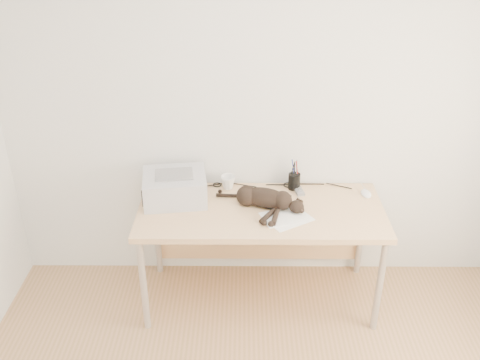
{
  "coord_description": "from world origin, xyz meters",
  "views": [
    {
      "loc": [
        -0.12,
        -1.58,
        2.55
      ],
      "look_at": [
        -0.14,
        1.34,
        0.98
      ],
      "focal_mm": 40.0,
      "sensor_mm": 36.0,
      "label": 1
    }
  ],
  "objects_px": {
    "desk": "(260,219)",
    "printer": "(175,187)",
    "pen_cup": "(294,181)",
    "mouse": "(366,192)",
    "mug": "(228,182)",
    "cat": "(263,199)"
  },
  "relations": [
    {
      "from": "printer",
      "to": "mouse",
      "type": "height_order",
      "value": "printer"
    },
    {
      "from": "mug",
      "to": "mouse",
      "type": "xyz_separation_m",
      "value": [
        0.94,
        -0.08,
        -0.03
      ]
    },
    {
      "from": "desk",
      "to": "printer",
      "type": "height_order",
      "value": "printer"
    },
    {
      "from": "pen_cup",
      "to": "desk",
      "type": "bearing_deg",
      "value": -141.83
    },
    {
      "from": "desk",
      "to": "mouse",
      "type": "distance_m",
      "value": 0.74
    },
    {
      "from": "mouse",
      "to": "pen_cup",
      "type": "bearing_deg",
      "value": 167.22
    },
    {
      "from": "desk",
      "to": "cat",
      "type": "bearing_deg",
      "value": -79.88
    },
    {
      "from": "desk",
      "to": "mouse",
      "type": "bearing_deg",
      "value": 8.33
    },
    {
      "from": "desk",
      "to": "printer",
      "type": "relative_size",
      "value": 3.55
    },
    {
      "from": "desk",
      "to": "printer",
      "type": "bearing_deg",
      "value": 176.8
    },
    {
      "from": "mug",
      "to": "pen_cup",
      "type": "bearing_deg",
      "value": -0.06
    },
    {
      "from": "printer",
      "to": "mouse",
      "type": "distance_m",
      "value": 1.29
    },
    {
      "from": "mouse",
      "to": "desk",
      "type": "bearing_deg",
      "value": -175.2
    },
    {
      "from": "mug",
      "to": "pen_cup",
      "type": "relative_size",
      "value": 0.48
    },
    {
      "from": "cat",
      "to": "mouse",
      "type": "xyz_separation_m",
      "value": [
        0.71,
        0.17,
        -0.04
      ]
    },
    {
      "from": "cat",
      "to": "pen_cup",
      "type": "height_order",
      "value": "pen_cup"
    },
    {
      "from": "pen_cup",
      "to": "mouse",
      "type": "xyz_separation_m",
      "value": [
        0.49,
        -0.08,
        -0.04
      ]
    },
    {
      "from": "mug",
      "to": "cat",
      "type": "bearing_deg",
      "value": -46.69
    },
    {
      "from": "pen_cup",
      "to": "mouse",
      "type": "bearing_deg",
      "value": -9.26
    },
    {
      "from": "printer",
      "to": "mouse",
      "type": "xyz_separation_m",
      "value": [
        1.29,
        0.07,
        -0.08
      ]
    },
    {
      "from": "cat",
      "to": "mouse",
      "type": "relative_size",
      "value": 5.08
    },
    {
      "from": "printer",
      "to": "mouse",
      "type": "bearing_deg",
      "value": 3.26
    }
  ]
}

